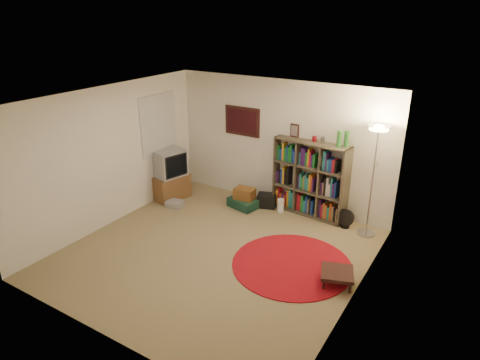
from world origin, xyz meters
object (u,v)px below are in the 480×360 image
at_px(bookshelf, 310,179).
at_px(suitcase, 243,203).
at_px(floor_fan, 345,219).
at_px(side_table, 337,273).
at_px(floor_lamp, 377,145).
at_px(tv_stand, 170,175).

bearing_deg(bookshelf, suitcase, -151.97).
height_order(floor_fan, side_table, floor_fan).
bearing_deg(bookshelf, floor_lamp, -6.07).
xyz_separation_m(tv_stand, suitcase, (1.53, 0.38, -0.41)).
xyz_separation_m(tv_stand, side_table, (4.00, -1.08, -0.33)).
distance_m(floor_fan, side_table, 1.77).
xyz_separation_m(suitcase, side_table, (2.47, -1.46, 0.08)).
bearing_deg(suitcase, floor_lamp, 17.30).
height_order(bookshelf, side_table, bookshelf).
xyz_separation_m(bookshelf, tv_stand, (-2.72, -0.86, -0.20)).
height_order(bookshelf, floor_lamp, floor_lamp).
height_order(floor_lamp, floor_fan, floor_lamp).
bearing_deg(floor_fan, bookshelf, 157.93).
height_order(floor_lamp, side_table, floor_lamp).
distance_m(tv_stand, side_table, 4.15).
height_order(tv_stand, side_table, tv_stand).
bearing_deg(tv_stand, side_table, -0.91).
xyz_separation_m(floor_fan, side_table, (0.46, -1.71, -0.00)).
distance_m(suitcase, side_table, 2.87).
distance_m(floor_lamp, tv_stand, 4.14).
distance_m(bookshelf, floor_lamp, 1.56).
distance_m(bookshelf, suitcase, 1.42).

